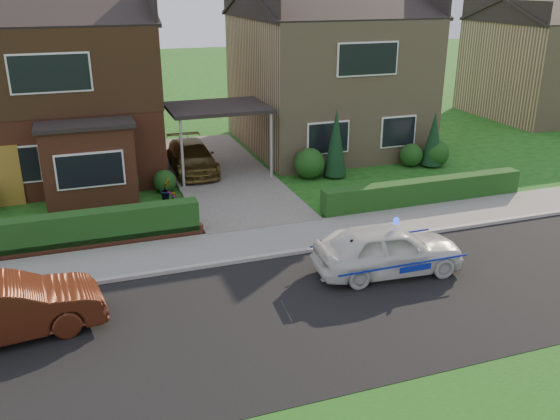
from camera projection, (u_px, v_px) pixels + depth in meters
name	position (u px, v px, depth m)	size (l,w,h in m)	color
ground	(333.00, 308.00, 13.97)	(120.00, 120.00, 0.00)	#144913
road	(333.00, 308.00, 13.97)	(60.00, 6.00, 0.02)	black
kerb	(288.00, 253.00, 16.63)	(60.00, 0.16, 0.12)	#9E9993
sidewalk	(276.00, 239.00, 17.56)	(60.00, 2.00, 0.10)	slate
driveway	(220.00, 173.00, 23.63)	(3.80, 12.00, 0.12)	#666059
house_left	(54.00, 75.00, 23.05)	(7.50, 9.53, 7.25)	brown
house_right	(326.00, 66.00, 26.77)	(7.50, 8.06, 7.25)	#9B825F
carport_link	(218.00, 109.00, 22.66)	(3.80, 3.00, 2.77)	black
dwarf_wall	(69.00, 246.00, 16.78)	(7.70, 0.25, 0.36)	brown
hedge_left	(70.00, 250.00, 16.97)	(7.50, 0.55, 0.90)	black
hedge_right	(423.00, 204.00, 20.47)	(7.50, 0.55, 0.80)	black
shrub_left_mid	(120.00, 182.00, 20.68)	(1.32, 1.32, 1.32)	black
shrub_left_near	(165.00, 181.00, 21.53)	(0.84, 0.84, 0.84)	black
shrub_right_near	(309.00, 163.00, 23.02)	(1.20, 1.20, 1.20)	black
shrub_right_mid	(411.00, 155.00, 24.57)	(0.96, 0.96, 0.96)	black
shrub_right_far	(436.00, 153.00, 24.59)	(1.08, 1.08, 1.08)	black
conifer_a	(336.00, 145.00, 22.90)	(0.90, 0.90, 2.60)	black
conifer_b	(433.00, 141.00, 24.33)	(0.90, 0.90, 2.20)	black
neighbour_right	(543.00, 69.00, 33.30)	(6.50, 7.00, 5.20)	#9B825F
police_car	(388.00, 250.00, 15.43)	(3.60, 4.03, 1.50)	silver
driveway_car	(192.00, 157.00, 23.53)	(1.62, 3.98, 1.16)	brown
street_car	(3.00, 310.00, 12.58)	(4.10, 1.43, 1.35)	#451B0E
potted_plant_b	(166.00, 190.00, 20.78)	(0.34, 0.42, 0.76)	gray
potted_plant_c	(173.00, 204.00, 19.37)	(0.46, 0.46, 0.83)	gray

